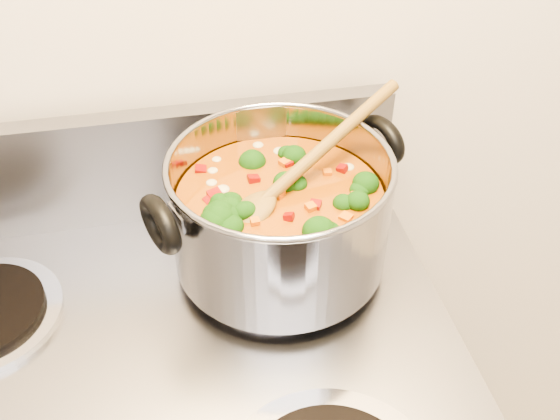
{
  "coord_description": "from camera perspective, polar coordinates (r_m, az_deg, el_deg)",
  "views": [
    {
      "loc": [
        -0.0,
        0.76,
        1.49
      ],
      "look_at": [
        0.11,
        1.32,
        1.01
      ],
      "focal_mm": 40.0,
      "sensor_mm": 36.0,
      "label": 1
    }
  ],
  "objects": [
    {
      "name": "wooden_spoon",
      "position": [
        0.73,
        0.98,
        3.02
      ],
      "size": [
        0.26,
        0.17,
        0.1
      ],
      "rotation": [
        0.0,
        0.0,
        0.54
      ],
      "color": "brown",
      "rests_on": "stockpot"
    },
    {
      "name": "cooktop_crumbs",
      "position": [
        0.75,
        -0.78,
        -9.29
      ],
      "size": [
        0.26,
        0.33,
        0.01
      ],
      "color": "black",
      "rests_on": "electric_range"
    },
    {
      "name": "stockpot",
      "position": [
        0.75,
        0.03,
        -0.3
      ],
      "size": [
        0.33,
        0.26,
        0.16
      ],
      "rotation": [
        0.0,
        0.0,
        0.36
      ],
      "color": "gray",
      "rests_on": "electric_range"
    }
  ]
}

